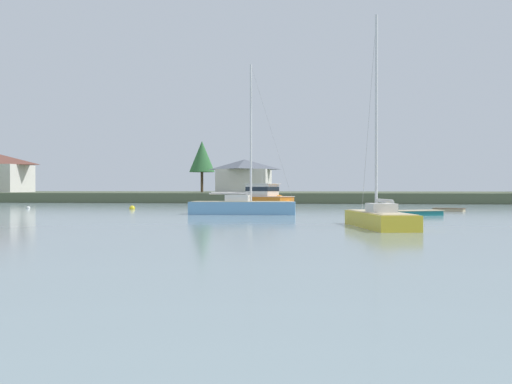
# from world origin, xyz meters

# --- Properties ---
(far_shore_bank) EXTENTS (241.31, 45.91, 1.31)m
(far_shore_bank) POSITION_xyz_m (0.00, 84.62, 0.65)
(far_shore_bank) COLOR #4C563D
(far_shore_bank) RESTS_ON ground
(sailboat_skyblue) EXTENTS (7.91, 2.52, 11.76)m
(sailboat_skyblue) POSITION_xyz_m (6.40, 31.08, 0.26)
(sailboat_skyblue) COLOR #669ECC
(sailboat_skyblue) RESTS_ON ground
(dinghy_sand) EXTENTS (2.77, 2.04, 0.37)m
(dinghy_sand) POSITION_xyz_m (22.68, 39.08, 0.10)
(dinghy_sand) COLOR tan
(dinghy_sand) RESTS_ON ground
(sailboat_yellow) EXTENTS (3.29, 7.36, 11.19)m
(sailboat_yellow) POSITION_xyz_m (15.43, 17.62, 0.23)
(sailboat_yellow) COLOR gold
(sailboat_yellow) RESTS_ON ground
(dinghy_wood) EXTENTS (2.76, 2.32, 0.46)m
(dinghy_wood) POSITION_xyz_m (-2.66, 55.11, 0.12)
(dinghy_wood) COLOR brown
(dinghy_wood) RESTS_ON ground
(dinghy_teal) EXTENTS (3.94, 2.85, 0.52)m
(dinghy_teal) POSITION_xyz_m (18.96, 30.97, 0.13)
(dinghy_teal) COLOR #196B70
(dinghy_teal) RESTS_ON ground
(cruiser_orange) EXTENTS (8.23, 6.64, 4.07)m
(cruiser_orange) POSITION_xyz_m (5.93, 49.02, 0.59)
(cruiser_orange) COLOR orange
(cruiser_orange) RESTS_ON ground
(mooring_buoy_white) EXTENTS (0.35, 0.35, 0.40)m
(mooring_buoy_white) POSITION_xyz_m (-15.63, 40.29, 0.06)
(mooring_buoy_white) COLOR white
(mooring_buoy_white) RESTS_ON ground
(mooring_buoy_yellow) EXTENTS (0.52, 0.52, 0.57)m
(mooring_buoy_yellow) POSITION_xyz_m (-5.33, 40.11, 0.09)
(mooring_buoy_yellow) COLOR yellow
(mooring_buoy_yellow) RESTS_ON ground
(shore_tree_inland_b) EXTENTS (4.14, 4.14, 8.34)m
(shore_tree_inland_b) POSITION_xyz_m (-8.42, 81.85, 7.08)
(shore_tree_inland_b) COLOR brown
(shore_tree_inland_b) RESTS_ON far_shore_bank
(cottage_eastern) EXTENTS (8.18, 9.11, 5.11)m
(cottage_eastern) POSITION_xyz_m (-0.85, 78.39, 3.94)
(cottage_eastern) COLOR silver
(cottage_eastern) RESTS_ON far_shore_bank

